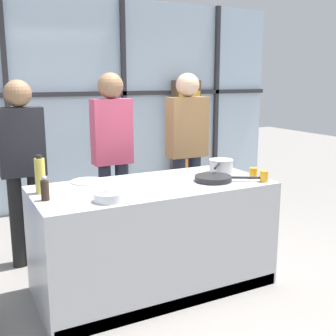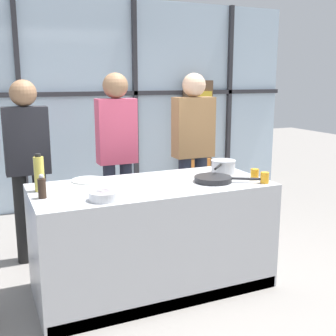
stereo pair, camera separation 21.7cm
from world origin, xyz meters
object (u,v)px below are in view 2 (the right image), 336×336
saucepan (223,166)px  frying_pan (214,179)px  spectator_center_left (117,148)px  oil_bottle (39,174)px  mixing_bowl (104,195)px  pepper_grinder (42,187)px  spectator_far_left (28,159)px  spectator_center_right (193,145)px  juice_glass_near (265,178)px  white_plate (88,180)px  juice_glass_far (255,174)px

saucepan → frying_pan: bearing=-133.9°
spectator_center_left → oil_bottle: (-0.86, -0.80, -0.02)m
mixing_bowl → pepper_grinder: 0.45m
frying_pan → mixing_bowl: 0.99m
spectator_far_left → spectator_center_right: size_ratio=0.96×
oil_bottle → juice_glass_near: oil_bottle is taller
spectator_center_left → white_plate: spectator_center_left is taller
saucepan → juice_glass_far: (0.12, -0.32, -0.02)m
spectator_center_left → saucepan: 1.12m
spectator_center_left → juice_glass_near: (0.86, -1.29, -0.11)m
spectator_far_left → spectator_center_right: 1.73m
spectator_far_left → mixing_bowl: spectator_far_left is taller
saucepan → oil_bottle: (-1.60, 0.03, 0.07)m
frying_pan → spectator_far_left: bearing=141.6°
frying_pan → pepper_grinder: size_ratio=2.86×
white_plate → mixing_bowl: bearing=-92.9°
spectator_center_right → oil_bottle: (-1.73, -0.80, 0.00)m
pepper_grinder → frying_pan: bearing=-3.0°
white_plate → spectator_center_left: bearing=54.6°
oil_bottle → juice_glass_far: (1.72, -0.35, -0.09)m
oil_bottle → pepper_grinder: size_ratio=1.63×
spectator_center_left → pepper_grinder: size_ratio=10.08×
spectator_far_left → pepper_grinder: (-0.01, -1.01, -0.03)m
spectator_center_right → oil_bottle: bearing=25.0°
spectator_center_right → white_plate: 1.47m
mixing_bowl → pepper_grinder: (-0.39, 0.23, 0.04)m
juice_glass_far → frying_pan: bearing=169.0°
saucepan → spectator_center_right: bearing=81.7°
saucepan → pepper_grinder: bearing=-173.7°
saucepan → juice_glass_near: saucepan is taller
spectator_center_left → white_plate: 0.79m
spectator_far_left → oil_bottle: (0.00, -0.80, 0.03)m
spectator_center_right → juice_glass_near: size_ratio=19.56×
frying_pan → juice_glass_near: bearing=-30.3°
mixing_bowl → oil_bottle: oil_bottle is taller
spectator_center_right → frying_pan: size_ratio=3.53×
mixing_bowl → juice_glass_far: 1.34m
oil_bottle → mixing_bowl: bearing=-48.8°
spectator_far_left → juice_glass_far: bearing=146.2°
saucepan → mixing_bowl: bearing=-161.6°
spectator_center_left → juice_glass_far: spectator_center_left is taller
spectator_far_left → mixing_bowl: bearing=107.2°
frying_pan → juice_glass_far: 0.37m
spectator_center_right → frying_pan: bearing=71.5°
white_plate → oil_bottle: 0.46m
mixing_bowl → juice_glass_far: juice_glass_far is taller
spectator_far_left → oil_bottle: bearing=90.3°
spectator_center_right → spectator_far_left: bearing=0.0°
white_plate → juice_glass_far: (1.31, -0.52, 0.04)m
spectator_center_left → mixing_bowl: spectator_center_left is taller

